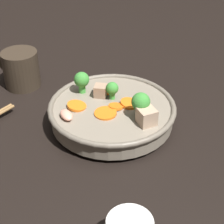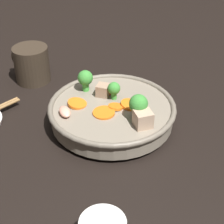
{
  "view_description": "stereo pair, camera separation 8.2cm",
  "coord_description": "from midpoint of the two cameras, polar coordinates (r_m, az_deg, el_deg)",
  "views": [
    {
      "loc": [
        -0.29,
        0.61,
        0.5
      ],
      "look_at": [
        0.0,
        0.0,
        0.03
      ],
      "focal_mm": 60.0,
      "sensor_mm": 36.0,
      "label": 1
    },
    {
      "loc": [
        -0.36,
        0.57,
        0.5
      ],
      "look_at": [
        0.0,
        0.0,
        0.03
      ],
      "focal_mm": 60.0,
      "sensor_mm": 36.0,
      "label": 2
    }
  ],
  "objects": [
    {
      "name": "ground_plane",
      "position": [
        0.84,
        -2.8,
        -1.9
      ],
      "size": [
        3.0,
        3.0,
        0.0
      ],
      "primitive_type": "plane",
      "color": "black"
    },
    {
      "name": "dark_mug",
      "position": [
        0.99,
        -16.08,
        6.24
      ],
      "size": [
        0.12,
        0.09,
        0.09
      ],
      "color": "#33281E",
      "rests_on": "ground_plane"
    },
    {
      "name": "stirfry_bowl",
      "position": [
        0.82,
        -2.85,
        0.04
      ],
      "size": [
        0.28,
        0.28,
        0.1
      ],
      "color": "slate",
      "rests_on": "ground_plane"
    }
  ]
}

